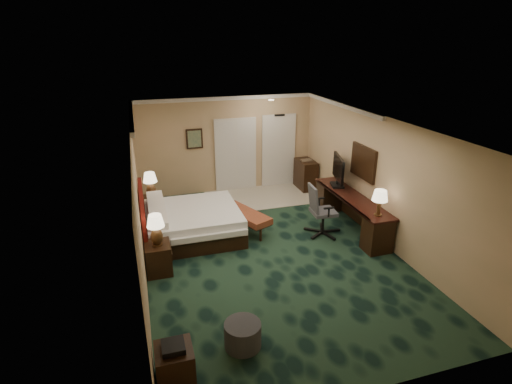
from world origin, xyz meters
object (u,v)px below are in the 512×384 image
object	(u,v)px
bed	(193,223)
ottoman	(243,335)
nightstand_near	(158,258)
bed_bench	(245,221)
lamp_far	(151,185)
tv	(338,171)
lamp_near	(156,230)
side_table	(175,365)
desk	(351,212)
nightstand_far	(152,210)
desk_chair	(324,210)
minibar	(306,175)

from	to	relation	value
bed	ottoman	xyz separation A→B (m)	(0.16, -3.64, -0.13)
nightstand_near	bed_bench	distance (m)	2.37
bed_bench	lamp_far	bearing A→B (deg)	126.42
lamp_far	tv	bearing A→B (deg)	-12.97
nightstand_near	lamp_near	size ratio (longest dim) A/B	0.96
side_table	ottoman	bearing A→B (deg)	19.68
nightstand_near	lamp_near	distance (m)	0.60
ottoman	desk	xyz separation A→B (m)	(3.41, 2.99, 0.20)
nightstand_far	lamp_far	distance (m)	0.62
nightstand_far	tv	world-z (taller)	tv
lamp_near	desk_chair	xyz separation A→B (m)	(3.67, 0.55, -0.30)
ottoman	side_table	xyz separation A→B (m)	(-1.00, -0.36, 0.07)
nightstand_near	desk_chair	xyz separation A→B (m)	(3.68, 0.54, 0.30)
lamp_near	side_table	world-z (taller)	lamp_near
ottoman	desk	bearing A→B (deg)	41.22
lamp_far	desk_chair	bearing A→B (deg)	-26.62
lamp_far	ottoman	xyz separation A→B (m)	(0.98, -4.72, -0.74)
lamp_far	bed_bench	bearing A→B (deg)	-29.95
lamp_near	desk_chair	distance (m)	3.73
nightstand_near	minibar	xyz separation A→B (m)	(4.47, 3.35, 0.13)
lamp_far	desk_chair	size ratio (longest dim) A/B	0.52
lamp_near	bed_bench	xyz separation A→B (m)	(2.02, 1.23, -0.66)
nightstand_near	minibar	bearing A→B (deg)	36.82
lamp_far	bed_bench	size ratio (longest dim) A/B	0.44
lamp_near	desk	bearing A→B (deg)	8.31
bed_bench	ottoman	bearing A→B (deg)	-129.48
ottoman	nightstand_far	bearing A→B (deg)	102.17
lamp_far	minibar	distance (m)	4.57
nightstand_far	ottoman	bearing A→B (deg)	-77.83
nightstand_near	side_table	xyz separation A→B (m)	(0.02, -2.72, -0.03)
bed	minibar	bearing A→B (deg)	29.68
nightstand_far	desk	xyz separation A→B (m)	(4.42, -1.68, 0.08)
nightstand_near	desk	world-z (taller)	desk
tv	desk_chair	world-z (taller)	tv
nightstand_far	lamp_near	world-z (taller)	lamp_near
lamp_near	lamp_far	bearing A→B (deg)	89.36
lamp_near	lamp_far	world-z (taller)	lamp_far
side_table	desk_chair	distance (m)	4.92
desk	minibar	world-z (taller)	minibar
lamp_near	minibar	bearing A→B (deg)	37.01
lamp_far	bed_bench	distance (m)	2.41
desk_chair	tv	bearing A→B (deg)	51.55
nightstand_near	minibar	world-z (taller)	minibar
lamp_near	desk	xyz separation A→B (m)	(4.42, 0.65, -0.50)
desk_chair	bed_bench	bearing A→B (deg)	161.38
desk	minibar	bearing A→B (deg)	89.14
nightstand_near	lamp_far	xyz separation A→B (m)	(0.04, 2.37, 0.63)
tv	desk_chair	xyz separation A→B (m)	(-0.74, -0.82, -0.57)
bed	side_table	size ratio (longest dim) A/B	3.89
desk_chair	ottoman	bearing A→B (deg)	-128.89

